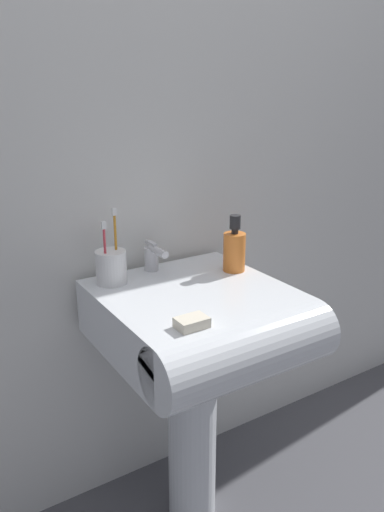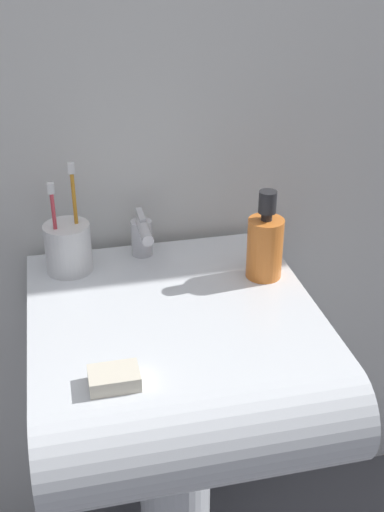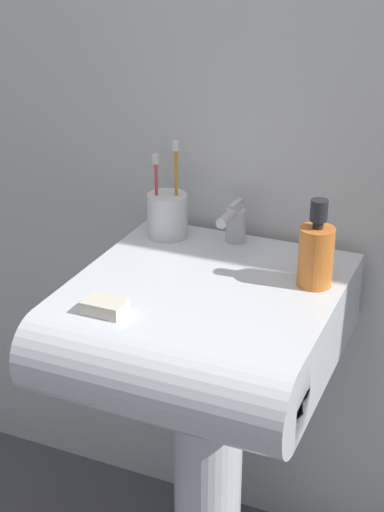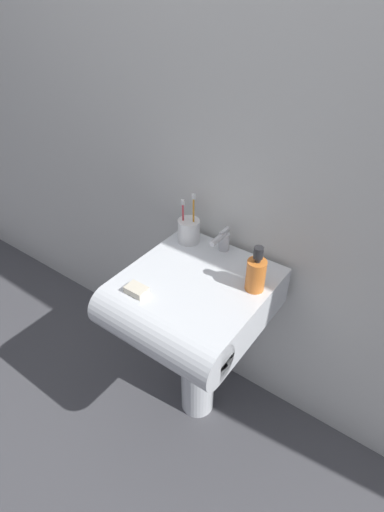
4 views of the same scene
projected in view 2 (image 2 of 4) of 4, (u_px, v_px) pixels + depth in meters
wall_back at (138, 13)px, 1.14m from camera, size 5.00×0.05×2.40m
sink_pedestal at (175, 490)px, 1.33m from camera, size 0.15×0.15×0.61m
sink_basin at (179, 361)px, 1.10m from camera, size 0.49×0.55×0.16m
faucet at (142, 235)px, 1.24m from camera, size 0.04×0.11×0.09m
toothbrush_cup at (68, 247)px, 1.19m from camera, size 0.09×0.09×0.21m
soap_bottle at (265, 245)px, 1.16m from camera, size 0.07×0.07×0.17m
bar_soap at (114, 378)px, 0.92m from camera, size 0.07×0.05×0.02m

